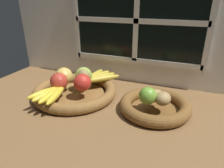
% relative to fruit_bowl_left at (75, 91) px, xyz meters
% --- Properties ---
extents(ground_plane, '(1.40, 0.90, 0.03)m').
position_rel_fruit_bowl_left_xyz_m(ground_plane, '(0.20, -0.03, -0.04)').
color(ground_plane, brown).
extents(back_wall, '(1.40, 0.05, 0.55)m').
position_rel_fruit_bowl_left_xyz_m(back_wall, '(0.20, 0.27, 0.26)').
color(back_wall, silver).
rests_on(back_wall, ground_plane).
extents(fruit_bowl_left, '(0.37, 0.37, 0.05)m').
position_rel_fruit_bowl_left_xyz_m(fruit_bowl_left, '(0.00, 0.00, 0.00)').
color(fruit_bowl_left, brown).
rests_on(fruit_bowl_left, ground_plane).
extents(fruit_bowl_right, '(0.28, 0.28, 0.05)m').
position_rel_fruit_bowl_left_xyz_m(fruit_bowl_right, '(0.36, 0.00, 0.00)').
color(fruit_bowl_right, brown).
rests_on(fruit_bowl_right, ground_plane).
extents(apple_green_back, '(0.08, 0.08, 0.08)m').
position_rel_fruit_bowl_left_xyz_m(apple_green_back, '(0.02, 0.05, 0.06)').
color(apple_green_back, '#99B74C').
rests_on(apple_green_back, fruit_bowl_left).
extents(apple_golden_left, '(0.08, 0.08, 0.08)m').
position_rel_fruit_bowl_left_xyz_m(apple_golden_left, '(-0.06, 0.01, 0.06)').
color(apple_golden_left, '#DBB756').
rests_on(apple_golden_left, fruit_bowl_left).
extents(apple_red_front, '(0.07, 0.07, 0.07)m').
position_rel_fruit_bowl_left_xyz_m(apple_red_front, '(-0.04, -0.05, 0.06)').
color(apple_red_front, '#B73828').
rests_on(apple_red_front, fruit_bowl_left).
extents(apple_red_right, '(0.07, 0.07, 0.07)m').
position_rel_fruit_bowl_left_xyz_m(apple_red_right, '(0.06, -0.02, 0.06)').
color(apple_red_right, red).
rests_on(apple_red_right, fruit_bowl_left).
extents(pear_brown, '(0.07, 0.06, 0.08)m').
position_rel_fruit_bowl_left_xyz_m(pear_brown, '(0.03, 0.03, 0.06)').
color(pear_brown, olive).
rests_on(pear_brown, fruit_bowl_left).
extents(banana_bunch_front, '(0.13, 0.17, 0.03)m').
position_rel_fruit_bowl_left_xyz_m(banana_bunch_front, '(-0.03, -0.12, 0.04)').
color(banana_bunch_front, yellow).
rests_on(banana_bunch_front, fruit_bowl_left).
extents(banana_bunch_back, '(0.14, 0.18, 0.03)m').
position_rel_fruit_bowl_left_xyz_m(banana_bunch_back, '(0.06, 0.11, 0.04)').
color(banana_bunch_back, gold).
rests_on(banana_bunch_back, fruit_bowl_left).
extents(potato_large, '(0.07, 0.06, 0.04)m').
position_rel_fruit_bowl_left_xyz_m(potato_large, '(0.36, 0.00, 0.05)').
color(potato_large, '#A38451').
rests_on(potato_large, fruit_bowl_right).
extents(potato_small, '(0.07, 0.08, 0.05)m').
position_rel_fruit_bowl_left_xyz_m(potato_small, '(0.39, -0.03, 0.05)').
color(potato_small, '#A38451').
rests_on(potato_small, fruit_bowl_right).
extents(lime_near, '(0.07, 0.07, 0.07)m').
position_rel_fruit_bowl_left_xyz_m(lime_near, '(0.33, -0.04, 0.06)').
color(lime_near, '#6B9E33').
rests_on(lime_near, fruit_bowl_right).
extents(chili_pepper, '(0.10, 0.03, 0.02)m').
position_rel_fruit_bowl_left_xyz_m(chili_pepper, '(0.36, -0.02, 0.03)').
color(chili_pepper, red).
rests_on(chili_pepper, fruit_bowl_right).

